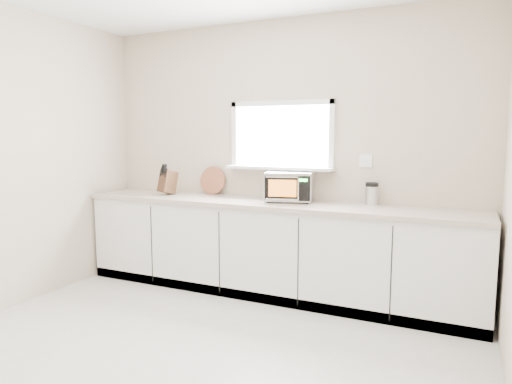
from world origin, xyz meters
The scene contains 8 objects.
ground centered at (0.00, 0.00, 0.00)m, with size 4.00×4.00×0.00m, color beige.
back_wall centered at (0.00, 2.00, 1.36)m, with size 4.00×0.17×2.70m.
cabinets centered at (0.00, 1.70, 0.44)m, with size 3.92×0.60×0.88m, color silver.
countertop centered at (0.00, 1.69, 0.90)m, with size 3.92×0.64×0.04m, color beige.
microwave centered at (0.17, 1.79, 1.07)m, with size 0.51×0.44×0.29m.
knife_block centered at (-1.20, 1.70, 1.06)m, with size 0.14×0.24×0.33m.
cutting_board centered at (-0.78, 1.94, 1.07)m, with size 0.30×0.30×0.02m, color brown.
coffee_grinder centered at (0.93, 1.90, 1.02)m, with size 0.15×0.15×0.21m.
Camera 1 is at (1.71, -2.32, 1.56)m, focal length 32.00 mm.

